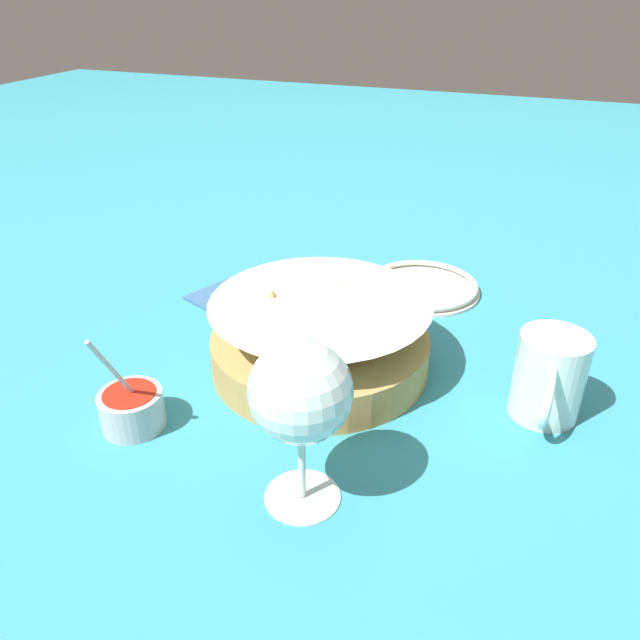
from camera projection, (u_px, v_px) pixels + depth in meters
ground_plane at (325, 378)px, 0.74m from camera, size 4.00×4.00×0.00m
food_basket at (320, 340)px, 0.75m from camera, size 0.26×0.26×0.10m
sauce_cup at (132, 408)px, 0.66m from camera, size 0.08×0.07×0.13m
wine_glass at (301, 396)px, 0.52m from camera, size 0.09×0.09×0.17m
beer_mug at (548, 380)px, 0.66m from camera, size 0.11×0.07×0.10m
side_plate at (422, 286)px, 0.94m from camera, size 0.17×0.17×0.01m
napkin at (229, 291)px, 0.94m from camera, size 0.14×0.11×0.01m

